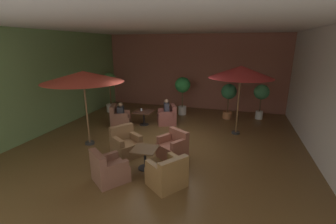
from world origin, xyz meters
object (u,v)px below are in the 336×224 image
object	(u,v)px
armchair_front_right_north	(173,147)
potted_tree_mid_left	(229,95)
patio_umbrella_center_beige	(241,72)
patron_blue_shirt	(166,108)
cafe_table_front_left	(144,114)
potted_tree_left_corner	(183,89)
cafe_table_front_right	(145,154)
armchair_front_right_west	(167,174)
armchair_front_right_south	(109,170)
patio_umbrella_tall_red	(83,77)
potted_tree_mid_right	(110,86)
potted_tree_right_corner	(261,95)
iced_drink_cup	(141,110)
armchair_front_left_north	(120,118)
armchair_front_right_east	(126,145)
patron_by_window	(121,110)
armchair_front_left_east	(167,117)

from	to	relation	value
armchair_front_right_north	potted_tree_mid_left	size ratio (longest dim) A/B	0.62
patio_umbrella_center_beige	patron_blue_shirt	distance (m)	3.43
cafe_table_front_left	potted_tree_left_corner	size ratio (longest dim) A/B	0.41
cafe_table_front_left	cafe_table_front_right	size ratio (longest dim) A/B	1.06
armchair_front_right_west	patio_umbrella_center_beige	bearing A→B (deg)	69.71
armchair_front_right_south	patio_umbrella_tall_red	bearing A→B (deg)	135.47
potted_tree_mid_left	potted_tree_left_corner	bearing A→B (deg)	179.37
armchair_front_right_north	potted_tree_mid_right	world-z (taller)	potted_tree_mid_right
cafe_table_front_right	patio_umbrella_tall_red	bearing A→B (deg)	158.59
armchair_front_right_west	patron_blue_shirt	bearing A→B (deg)	107.56
cafe_table_front_right	patio_umbrella_tall_red	world-z (taller)	patio_umbrella_tall_red
potted_tree_right_corner	iced_drink_cup	size ratio (longest dim) A/B	14.93
armchair_front_left_north	cafe_table_front_left	bearing A→B (deg)	18.82
armchair_front_right_west	potted_tree_mid_left	world-z (taller)	potted_tree_mid_left
potted_tree_mid_left	armchair_front_right_north	bearing A→B (deg)	-106.95
armchair_front_right_west	potted_tree_right_corner	size ratio (longest dim) A/B	0.67
armchair_front_left_north	armchair_front_right_north	bearing A→B (deg)	-36.13
patio_umbrella_tall_red	patron_blue_shirt	distance (m)	3.85
cafe_table_front_left	potted_tree_mid_left	bearing A→B (deg)	30.27
armchair_front_right_south	armchair_front_left_north	bearing A→B (deg)	114.64
armchair_front_right_south	armchair_front_right_east	bearing A→B (deg)	99.75
patio_umbrella_center_beige	cafe_table_front_right	bearing A→B (deg)	-124.10
potted_tree_left_corner	potted_tree_mid_left	bearing A→B (deg)	-0.63
armchair_front_right_south	iced_drink_cup	world-z (taller)	armchair_front_right_south
potted_tree_left_corner	potted_tree_mid_left	world-z (taller)	potted_tree_left_corner
patron_by_window	iced_drink_cup	distance (m)	0.89
armchair_front_right_west	potted_tree_mid_right	size ratio (longest dim) A/B	0.54
cafe_table_front_right	potted_tree_mid_left	bearing A→B (deg)	70.31
armchair_front_right_west	potted_tree_left_corner	world-z (taller)	potted_tree_left_corner
cafe_table_front_left	armchair_front_left_east	xyz separation A→B (m)	(0.94, 0.43, -0.16)
armchair_front_right_south	patron_by_window	distance (m)	4.40
armchair_front_right_south	potted_tree_mid_right	distance (m)	6.71
patron_blue_shirt	iced_drink_cup	bearing A→B (deg)	-160.29
cafe_table_front_right	potted_tree_mid_right	xyz separation A→B (m)	(-3.93, 4.90, 0.90)
armchair_front_right_west	potted_tree_left_corner	bearing A→B (deg)	100.19
armchair_front_right_south	potted_tree_right_corner	distance (m)	7.87
cafe_table_front_right	patio_umbrella_center_beige	world-z (taller)	patio_umbrella_center_beige
cafe_table_front_left	patron_by_window	distance (m)	1.01
patio_umbrella_tall_red	potted_tree_right_corner	size ratio (longest dim) A/B	1.61
patron_by_window	armchair_front_left_north	bearing A→B (deg)	-161.18
armchair_front_left_east	patio_umbrella_center_beige	distance (m)	3.63
potted_tree_left_corner	iced_drink_cup	bearing A→B (deg)	-124.34
armchair_front_left_north	patio_umbrella_tall_red	distance (m)	2.97
cafe_table_front_left	iced_drink_cup	xyz separation A→B (m)	(-0.13, 0.04, 0.19)
armchair_front_right_north	iced_drink_cup	xyz separation A→B (m)	(-2.18, 2.60, 0.35)
potted_tree_right_corner	patron_blue_shirt	world-z (taller)	potted_tree_right_corner
potted_tree_mid_right	patron_blue_shirt	bearing A→B (deg)	-16.92
patio_umbrella_center_beige	patron_blue_shirt	xyz separation A→B (m)	(-2.98, 0.33, -1.67)
armchair_front_right_west	potted_tree_mid_left	distance (m)	6.27
armchair_front_left_east	potted_tree_mid_right	distance (m)	3.68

